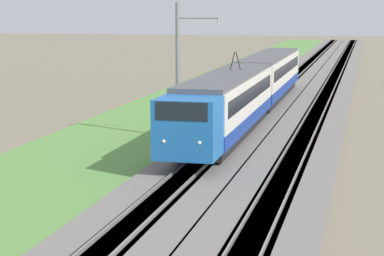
% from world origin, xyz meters
% --- Properties ---
extents(ballast_main, '(240.00, 4.40, 0.30)m').
position_xyz_m(ballast_main, '(50.00, 0.00, 0.15)').
color(ballast_main, slate).
rests_on(ballast_main, ground).
extents(ballast_adjacent, '(240.00, 4.40, 0.30)m').
position_xyz_m(ballast_adjacent, '(50.00, -4.31, 0.15)').
color(ballast_adjacent, slate).
rests_on(ballast_adjacent, ground).
extents(track_main, '(240.00, 1.57, 0.45)m').
position_xyz_m(track_main, '(50.00, 0.00, 0.16)').
color(track_main, '#4C4238').
rests_on(track_main, ground).
extents(track_adjacent, '(240.00, 1.57, 0.45)m').
position_xyz_m(track_adjacent, '(50.00, -4.31, 0.16)').
color(track_adjacent, '#4C4238').
rests_on(track_adjacent, ground).
extents(grass_verge, '(240.00, 10.23, 0.12)m').
position_xyz_m(grass_verge, '(50.00, 5.67, 0.06)').
color(grass_verge, '#5B8E42').
rests_on(grass_verge, ground).
extents(passenger_train, '(38.99, 2.92, 5.03)m').
position_xyz_m(passenger_train, '(46.32, 0.00, 2.36)').
color(passenger_train, blue).
rests_on(passenger_train, ground).
extents(catenary_mast_mid, '(0.22, 2.56, 7.97)m').
position_xyz_m(catenary_mast_mid, '(37.65, 2.95, 4.12)').
color(catenary_mast_mid, slate).
rests_on(catenary_mast_mid, ground).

